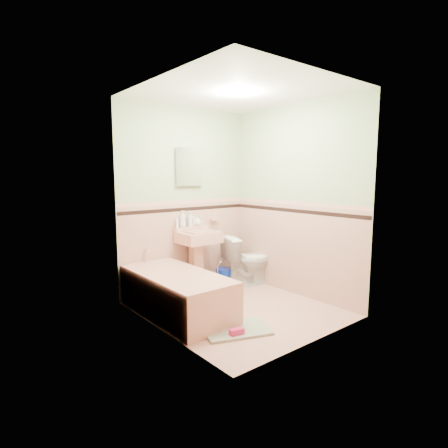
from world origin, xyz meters
TOP-DOWN VIEW (x-y plane):
  - floor at (0.00, 0.00)m, footprint 2.20×2.20m
  - ceiling at (0.00, 0.00)m, footprint 2.20×2.20m
  - wall_back at (0.00, 1.10)m, footprint 2.50×0.00m
  - wall_front at (0.00, -1.10)m, footprint 2.50×0.00m
  - wall_left at (-1.00, 0.00)m, footprint 0.00×2.50m
  - wall_right at (1.00, 0.00)m, footprint 0.00×2.50m
  - wainscot_back at (0.00, 1.09)m, footprint 2.00×0.00m
  - wainscot_front at (0.00, -1.09)m, footprint 2.00×0.00m
  - wainscot_left at (-0.99, 0.00)m, footprint 0.00×2.20m
  - wainscot_right at (0.99, 0.00)m, footprint 0.00×2.20m
  - accent_back at (0.00, 1.08)m, footprint 2.00×0.00m
  - accent_front at (0.00, -1.08)m, footprint 2.00×0.00m
  - accent_left at (-0.98, 0.00)m, footprint 0.00×2.20m
  - accent_right at (0.98, 0.00)m, footprint 0.00×2.20m
  - cap_back at (0.00, 1.08)m, footprint 2.00×0.00m
  - cap_front at (0.00, -1.08)m, footprint 2.00×0.00m
  - cap_left at (-0.98, 0.00)m, footprint 0.00×2.20m
  - cap_right at (0.98, 0.00)m, footprint 0.00×2.20m
  - bathtub at (-0.63, 0.33)m, footprint 0.70×1.50m
  - tub_faucet at (-0.63, 1.05)m, footprint 0.04×0.12m
  - sink at (0.05, 0.86)m, footprint 0.53×0.48m
  - sink_faucet at (0.05, 1.00)m, footprint 0.02×0.02m
  - medicine_cabinet at (0.05, 1.07)m, footprint 0.40×0.04m
  - soap_dish at (0.47, 1.06)m, footprint 0.12×0.07m
  - soap_bottle_left at (-0.09, 1.04)m, footprint 0.10×0.10m
  - soap_bottle_mid at (0.04, 1.04)m, footprint 0.09×0.10m
  - soap_bottle_right at (0.15, 1.04)m, footprint 0.13×0.13m
  - tube at (-0.17, 1.04)m, footprint 0.05×0.05m
  - toilet at (0.78, 0.67)m, footprint 0.78×0.56m
  - bucket at (0.48, 0.84)m, footprint 0.33×0.33m
  - bath_mat at (-0.41, -0.45)m, footprint 0.78×0.65m
  - shoe at (-0.50, -0.56)m, footprint 0.16×0.10m

SIDE VIEW (x-z plane):
  - floor at x=0.00m, z-range 0.00..0.00m
  - bath_mat at x=-0.41m, z-range 0.00..0.03m
  - shoe at x=-0.50m, z-range 0.03..0.08m
  - bucket at x=0.48m, z-range 0.00..0.25m
  - bathtub at x=-0.63m, z-range 0.00..0.45m
  - toilet at x=0.78m, z-range 0.00..0.72m
  - sink at x=0.05m, z-range 0.00..0.83m
  - wainscot_back at x=0.00m, z-range -0.40..1.60m
  - wainscot_front at x=0.00m, z-range -0.40..1.60m
  - wainscot_left at x=-0.99m, z-range -0.50..1.70m
  - wainscot_right at x=0.99m, z-range -0.50..1.70m
  - tub_faucet at x=-0.63m, z-range 0.61..0.65m
  - tube at x=-0.17m, z-range 0.88..1.00m
  - sink_faucet at x=0.05m, z-range 0.90..1.00m
  - soap_dish at x=0.47m, z-range 0.93..0.97m
  - soap_bottle_right at x=0.15m, z-range 0.88..1.02m
  - soap_bottle_mid at x=0.04m, z-range 0.88..1.09m
  - soap_bottle_left at x=-0.09m, z-range 0.88..1.11m
  - accent_left at x=-0.98m, z-range 0.02..2.22m
  - accent_right at x=0.98m, z-range 0.02..2.22m
  - accent_back at x=0.00m, z-range 0.12..2.12m
  - accent_front at x=0.00m, z-range 0.12..2.12m
  - cap_back at x=0.00m, z-range 0.22..2.22m
  - cap_front at x=0.00m, z-range 0.22..2.22m
  - cap_left at x=-0.98m, z-range 0.12..2.32m
  - cap_right at x=0.98m, z-range 0.12..2.32m
  - wall_back at x=0.00m, z-range 0.00..2.50m
  - wall_front at x=0.00m, z-range 0.00..2.50m
  - wall_left at x=-1.00m, z-range 0.00..2.50m
  - wall_right at x=1.00m, z-range 0.00..2.50m
  - medicine_cabinet at x=0.05m, z-range 1.45..1.95m
  - ceiling at x=0.00m, z-range 2.50..2.50m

